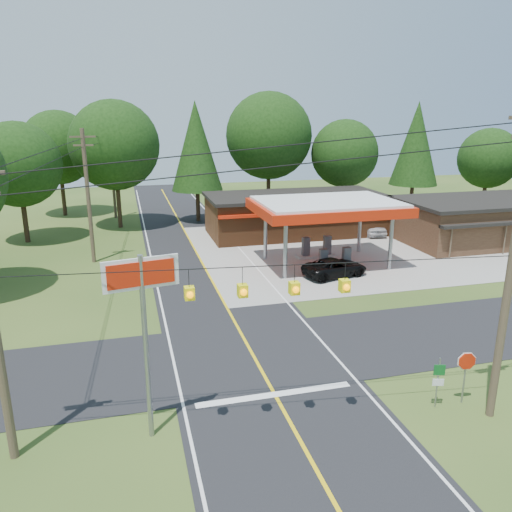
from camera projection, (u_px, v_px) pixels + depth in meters
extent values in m
plane|color=#2F4A1A|center=(253.00, 355.00, 23.62)|extent=(120.00, 120.00, 0.00)
cube|color=black|center=(253.00, 355.00, 23.61)|extent=(8.00, 120.00, 0.02)
cube|color=black|center=(253.00, 355.00, 23.61)|extent=(70.00, 7.00, 0.02)
cube|color=yellow|center=(253.00, 355.00, 23.61)|extent=(0.15, 110.00, 0.00)
cylinder|color=gray|center=(285.00, 249.00, 34.02)|extent=(0.28, 0.28, 4.20)
cylinder|color=gray|center=(265.00, 233.00, 38.67)|extent=(0.28, 0.28, 4.20)
cylinder|color=gray|center=(391.00, 242.00, 35.98)|extent=(0.28, 0.28, 4.20)
cylinder|color=gray|center=(360.00, 227.00, 40.63)|extent=(0.28, 0.28, 4.20)
cube|color=red|center=(327.00, 207.00, 36.70)|extent=(10.60, 7.40, 0.70)
cube|color=white|center=(327.00, 202.00, 36.59)|extent=(10.00, 7.00, 0.25)
cube|color=#9E9B93|center=(334.00, 269.00, 36.19)|extent=(3.20, 0.90, 0.22)
cube|color=#3F3F44|center=(323.00, 259.00, 35.75)|extent=(0.55, 0.45, 1.50)
cube|color=#3F3F44|center=(346.00, 257.00, 36.19)|extent=(0.55, 0.45, 1.50)
cube|color=#9E9B93|center=(316.00, 256.00, 39.54)|extent=(3.20, 0.90, 0.22)
cube|color=#3F3F44|center=(306.00, 247.00, 39.09)|extent=(0.55, 0.45, 1.50)
cube|color=#3F3F44|center=(327.00, 245.00, 39.53)|extent=(0.55, 0.45, 1.50)
cube|color=brown|center=(295.00, 215.00, 46.96)|extent=(16.00, 7.00, 3.50)
cube|color=black|center=(295.00, 195.00, 46.43)|extent=(16.40, 7.40, 0.30)
cube|color=red|center=(309.00, 213.00, 43.35)|extent=(16.00, 0.50, 0.25)
cube|color=#3E2719|center=(510.00, 220.00, 44.86)|extent=(20.00, 8.00, 3.50)
cylinder|color=#473828|center=(511.00, 271.00, 17.36)|extent=(0.30, 0.30, 11.50)
cylinder|color=#473828|center=(88.00, 198.00, 37.01)|extent=(0.30, 0.30, 10.00)
cube|color=#473828|center=(83.00, 137.00, 35.79)|extent=(1.80, 0.12, 0.12)
cube|color=#473828|center=(83.00, 145.00, 35.96)|extent=(1.40, 0.12, 0.12)
cylinder|color=#473828|center=(112.00, 174.00, 53.24)|extent=(0.30, 0.30, 9.50)
cube|color=yellow|center=(189.00, 293.00, 15.93)|extent=(0.32, 0.32, 0.42)
cube|color=yellow|center=(243.00, 291.00, 16.16)|extent=(0.32, 0.32, 0.42)
cube|color=yellow|center=(294.00, 288.00, 16.39)|extent=(0.32, 0.32, 0.42)
cube|color=yellow|center=(344.00, 286.00, 16.62)|extent=(0.32, 0.32, 0.42)
cylinder|color=#332316|center=(25.00, 220.00, 43.81)|extent=(0.44, 0.44, 3.96)
sphere|color=black|center=(18.00, 164.00, 42.47)|extent=(7.26, 7.26, 7.26)
cylinder|color=#332316|center=(119.00, 204.00, 49.38)|extent=(0.44, 0.44, 4.68)
sphere|color=black|center=(114.00, 145.00, 47.80)|extent=(8.58, 8.58, 8.58)
cylinder|color=#332316|center=(198.00, 201.00, 52.32)|extent=(0.44, 0.44, 4.32)
cone|color=black|center=(196.00, 146.00, 50.76)|extent=(5.28, 5.28, 9.00)
cylinder|color=#332316|center=(268.00, 193.00, 55.11)|extent=(0.44, 0.44, 5.04)
sphere|color=black|center=(269.00, 136.00, 53.41)|extent=(9.24, 9.24, 9.24)
cylinder|color=#332316|center=(342.00, 198.00, 55.36)|extent=(0.44, 0.44, 3.96)
sphere|color=black|center=(345.00, 153.00, 54.02)|extent=(7.26, 7.26, 7.26)
cylinder|color=#332316|center=(412.00, 195.00, 56.34)|extent=(0.44, 0.44, 4.32)
cone|color=black|center=(416.00, 144.00, 54.78)|extent=(5.28, 5.28, 9.00)
cylinder|color=#332316|center=(484.00, 198.00, 56.54)|extent=(0.44, 0.44, 3.60)
sphere|color=black|center=(489.00, 158.00, 55.32)|extent=(6.60, 6.60, 6.60)
cylinder|color=#332316|center=(63.00, 196.00, 55.40)|extent=(0.44, 0.44, 4.32)
sphere|color=black|center=(58.00, 148.00, 53.94)|extent=(7.92, 7.92, 7.92)
imported|color=black|center=(335.00, 268.00, 34.81)|extent=(5.50, 5.50, 1.29)
imported|color=silver|center=(371.00, 226.00, 47.07)|extent=(5.26, 5.26, 1.57)
cylinder|color=gray|center=(146.00, 350.00, 16.82)|extent=(0.18, 0.18, 6.69)
cube|color=white|center=(141.00, 273.00, 16.07)|extent=(2.46, 0.53, 1.05)
cube|color=red|center=(141.00, 274.00, 16.03)|extent=(2.16, 0.46, 0.81)
cylinder|color=gray|center=(464.00, 379.00, 19.46)|extent=(0.07, 0.07, 2.12)
cylinder|color=gray|center=(437.00, 383.00, 19.17)|extent=(0.06, 0.06, 2.11)
cube|color=#0C591E|center=(440.00, 370.00, 18.98)|extent=(0.42, 0.15, 0.43)
cube|color=white|center=(438.00, 382.00, 19.12)|extent=(0.42, 0.15, 0.29)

